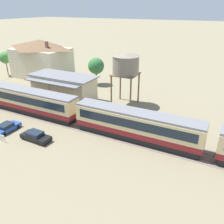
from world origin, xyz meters
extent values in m
cube|color=maroon|center=(-19.59, -0.62, 1.30)|extent=(17.71, 2.82, 0.80)
cube|color=#D1B784|center=(-19.59, -0.62, 2.79)|extent=(17.71, 2.82, 2.18)
cube|color=#192330|center=(-19.59, -0.62, 2.90)|extent=(16.29, 2.86, 1.22)
cube|color=slate|center=(-19.59, -0.62, 4.03)|extent=(17.71, 2.65, 0.30)
cube|color=black|center=(-19.59, -0.62, 0.46)|extent=(17.00, 2.43, 0.88)
cylinder|color=black|center=(-13.74, -1.33, 0.45)|extent=(0.90, 0.18, 0.90)
cylinder|color=black|center=(-13.74, 0.10, 0.45)|extent=(0.90, 0.18, 0.90)
cylinder|color=black|center=(-25.43, -1.33, 0.45)|extent=(0.90, 0.18, 0.90)
cylinder|color=black|center=(-25.43, 0.10, 0.45)|extent=(0.90, 0.18, 0.90)
cube|color=maroon|center=(-38.63, -0.62, 1.30)|extent=(17.71, 2.82, 0.80)
cube|color=#D1B784|center=(-38.63, -0.62, 2.79)|extent=(17.71, 2.82, 2.18)
cube|color=#192330|center=(-38.63, -0.62, 2.90)|extent=(16.29, 2.86, 1.22)
cube|color=slate|center=(-38.63, -0.62, 4.03)|extent=(17.71, 2.65, 0.30)
cube|color=black|center=(-38.63, -0.62, 0.46)|extent=(17.00, 2.43, 0.88)
cylinder|color=black|center=(-32.78, -1.33, 0.45)|extent=(0.90, 0.18, 0.90)
cylinder|color=black|center=(-32.78, 0.10, 0.45)|extent=(0.90, 0.18, 0.90)
cylinder|color=black|center=(-44.47, -1.33, 0.45)|extent=(0.90, 0.18, 0.90)
cylinder|color=black|center=(-44.47, 0.10, 0.45)|extent=(0.90, 0.18, 0.90)
cube|color=#665B51|center=(-19.01, -0.62, 0.01)|extent=(154.65, 3.60, 0.01)
cube|color=#4C4238|center=(-19.01, -1.33, 0.02)|extent=(154.65, 0.12, 0.04)
cube|color=#4C4238|center=(-19.01, 0.10, 0.02)|extent=(154.65, 0.12, 0.04)
cube|color=beige|center=(-38.09, 7.54, 2.29)|extent=(12.18, 5.13, 4.58)
cube|color=slate|center=(-38.09, 7.54, 4.68)|extent=(13.15, 5.54, 0.20)
cube|color=slate|center=(-38.09, 4.18, 4.18)|extent=(11.69, 1.60, 0.16)
cylinder|color=brown|center=(-38.09, 3.58, 2.05)|extent=(0.14, 0.14, 4.10)
cube|color=beige|center=(-53.00, 18.03, 3.58)|extent=(13.67, 8.91, 7.17)
pyramid|color=brown|center=(-53.00, 18.03, 8.24)|extent=(14.76, 9.62, 2.14)
cube|color=brown|center=(-49.17, 16.25, 8.35)|extent=(0.56, 0.56, 1.93)
cylinder|color=brown|center=(-24.42, 12.38, 2.81)|extent=(0.28, 0.28, 5.62)
cylinder|color=brown|center=(-28.19, 12.38, 2.81)|extent=(0.28, 0.28, 5.62)
cylinder|color=brown|center=(-24.42, 8.60, 2.81)|extent=(0.28, 0.28, 5.62)
cylinder|color=brown|center=(-28.19, 8.60, 2.81)|extent=(0.28, 0.28, 5.62)
cube|color=brown|center=(-26.31, 10.49, 5.70)|extent=(4.28, 4.28, 0.16)
cylinder|color=slate|center=(-26.31, 10.49, 7.37)|extent=(4.63, 4.63, 3.18)
cone|color=slate|center=(-26.31, 10.49, 9.21)|extent=(4.86, 4.86, 0.50)
cube|color=black|center=(-31.66, -7.10, 0.47)|extent=(4.37, 1.86, 0.59)
cube|color=#192330|center=(-31.78, -7.10, 1.02)|extent=(2.20, 1.56, 0.50)
cylinder|color=black|center=(-30.33, -7.91, 0.31)|extent=(0.62, 0.20, 0.62)
cylinder|color=black|center=(-30.30, -6.35, 0.31)|extent=(0.62, 0.20, 0.62)
cylinder|color=black|center=(-33.01, -7.84, 0.31)|extent=(0.62, 0.20, 0.62)
cylinder|color=black|center=(-32.98, -6.29, 0.31)|extent=(0.62, 0.20, 0.62)
cube|color=#284CA8|center=(-37.36, -7.07, 0.45)|extent=(1.89, 4.07, 0.56)
cube|color=#192330|center=(-37.36, -7.19, 0.96)|extent=(1.59, 2.05, 0.47)
cylinder|color=black|center=(-36.59, -5.81, 0.31)|extent=(0.62, 0.20, 0.62)
cylinder|color=black|center=(-38.19, -5.84, 0.31)|extent=(0.62, 0.20, 0.62)
cylinder|color=black|center=(-36.54, -8.30, 0.31)|extent=(0.62, 0.20, 0.62)
cylinder|color=brown|center=(-62.18, 14.64, 1.88)|extent=(0.24, 0.24, 3.77)
sphere|color=#427F3D|center=(-62.18, 14.64, 4.70)|extent=(3.11, 3.11, 3.11)
cylinder|color=#4C3823|center=(-37.30, 18.60, 1.61)|extent=(0.40, 0.40, 3.22)
sphere|color=#2D6633|center=(-37.30, 18.60, 4.33)|extent=(3.68, 3.68, 3.68)
camera|label=1|loc=(-9.52, -27.29, 16.87)|focal=38.00mm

